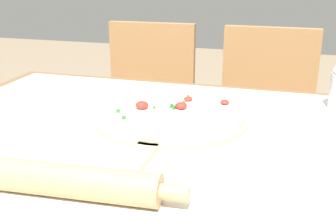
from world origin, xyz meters
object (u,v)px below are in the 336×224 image
Objects in this scene: pizza at (171,110)px; chair_left at (147,112)px; chair_right at (264,123)px; pizza_peel at (169,120)px; rolling_pin at (56,180)px.

pizza is 0.40× the size of chair_left.
chair_left is at bearing -179.66° from chair_right.
chair_right reaches higher than pizza.
chair_right reaches higher than pizza_peel.
chair_right is (0.20, 0.73, -0.26)m from pizza_peel.
pizza_peel is 0.61× the size of chair_right.
chair_left is at bearing 101.27° from rolling_pin.
chair_right is (0.20, 0.71, -0.27)m from pizza.
pizza is 0.79m from chair_right.
pizza_peel is at bearing 77.12° from rolling_pin.
chair_left reaches higher than rolling_pin.
chair_left and chair_right have the same top height.
chair_left is 1.00× the size of chair_right.
pizza_peel is at bearing -68.73° from chair_left.
pizza is 0.80× the size of rolling_pin.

